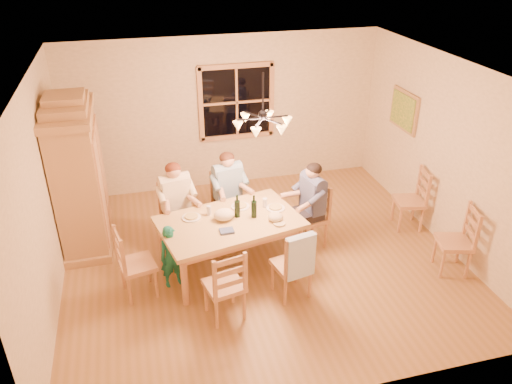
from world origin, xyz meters
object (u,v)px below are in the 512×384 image
object	(u,v)px
chair_end_left	(139,274)
adult_slate_man	(312,195)
chair_near_right	(291,274)
chair_spare_back	(408,210)
adult_woman	(175,195)
chair_end_right	(310,227)
armoire	(79,179)
adult_plaid_man	(228,183)
chair_spare_front	(452,252)
wine_bottle_b	(254,206)
chair_far_left	(178,226)
chair_far_right	(229,214)
wine_bottle_a	(237,206)
chandelier	(263,122)
dining_table	(230,227)
child	(172,256)
chair_near_left	(225,295)

from	to	relation	value
chair_end_left	adult_slate_man	bearing A→B (deg)	90.00
chair_near_right	chair_spare_back	bearing A→B (deg)	14.01
adult_woman	chair_end_right	bearing A→B (deg)	153.43
armoire	adult_plaid_man	bearing A→B (deg)	-6.76
adult_woman	chair_spare_front	distance (m)	3.94
chair_end_right	wine_bottle_b	size ratio (longest dim) A/B	3.00
chair_far_left	chair_end_right	size ratio (longest dim) A/B	1.00
chair_far_right	wine_bottle_a	distance (m)	1.06
armoire	chair_near_right	size ratio (longest dim) A/B	2.32
armoire	chair_spare_back	bearing A→B (deg)	-9.66
chair_end_right	chair_spare_back	xyz separation A→B (m)	(1.67, 0.09, 0.00)
chair_end_right	chandelier	bearing A→B (deg)	90.19
wine_bottle_a	chair_spare_back	distance (m)	2.89
wine_bottle_b	chair_spare_front	size ratio (longest dim) A/B	0.33
dining_table	wine_bottle_b	bearing A→B (deg)	1.01
chair_end_left	wine_bottle_a	bearing A→B (deg)	91.80
child	chair_near_left	bearing A→B (deg)	-69.49
chair_end_left	chair_end_right	bearing A→B (deg)	90.00
chair_end_right	adult_plaid_man	bearing A→B (deg)	46.64
armoire	wine_bottle_b	size ratio (longest dim) A/B	6.97
chair_far_right	chair_end_right	distance (m)	1.28
chair_near_left	chair_end_left	size ratio (longest dim) A/B	1.00
chair_end_left	adult_plaid_man	world-z (taller)	adult_plaid_man
child	chair_spare_front	world-z (taller)	chair_spare_front
chandelier	chair_far_left	distance (m)	2.20
child	chair_far_right	bearing A→B (deg)	33.55
chair_far_right	chair_spare_front	distance (m)	3.28
chair_far_left	chair_end_left	size ratio (longest dim) A/B	1.00
chair_far_right	chair_near_left	distance (m)	1.94
chair_near_left	chair_spare_back	size ratio (longest dim) A/B	1.00
dining_table	adult_woman	size ratio (longest dim) A/B	2.35
armoire	wine_bottle_a	distance (m)	2.35
adult_woman	wine_bottle_b	distance (m)	1.24
armoire	chair_far_right	size ratio (longest dim) A/B	2.32
adult_plaid_man	chair_spare_back	bearing A→B (deg)	156.22
chair_near_left	adult_slate_man	xyz separation A→B (m)	(1.53, 1.22, 0.54)
chair_end_left	chair_spare_back	xyz separation A→B (m)	(4.19, 0.62, 0.00)
chair_far_left	adult_plaid_man	distance (m)	0.99
adult_plaid_man	adult_slate_man	bearing A→B (deg)	136.64
chair_near_left	chair_spare_back	xyz separation A→B (m)	(3.20, 1.31, 0.00)
chair_near_left	chair_far_left	bearing A→B (deg)	90.00
chair_far_right	chair_spare_front	world-z (taller)	same
child	chair_near_right	bearing A→B (deg)	-36.51
chair_near_right	chair_spare_front	xyz separation A→B (m)	(2.29, -0.07, 0.00)
armoire	chair_end_left	distance (m)	1.77
chair_far_right	wine_bottle_a	xyz separation A→B (m)	(-0.05, -0.86, 0.62)
chair_near_right	child	world-z (taller)	chair_near_right
chair_near_right	adult_woman	world-z (taller)	adult_woman
chair_far_left	child	bearing A→B (deg)	67.10
chair_end_left	adult_woman	bearing A→B (deg)	136.74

